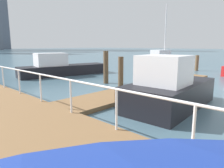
# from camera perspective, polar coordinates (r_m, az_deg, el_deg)

# --- Properties ---
(ground_plane) EXTENTS (300.00, 300.00, 0.00)m
(ground_plane) POSITION_cam_1_polar(r_m,az_deg,el_deg) (16.36, -21.16, 1.08)
(ground_plane) COLOR #476675
(floating_dock) EXTENTS (13.42, 2.00, 0.18)m
(floating_dock) POSITION_cam_1_polar(r_m,az_deg,el_deg) (12.25, 9.97, -0.92)
(floating_dock) COLOR olive
(floating_dock) RESTS_ON ground_plane
(boardwalk_railing) EXTENTS (0.06, 27.18, 1.08)m
(boardwalk_railing) POSITION_cam_1_polar(r_m,az_deg,el_deg) (5.10, 1.28, -3.55)
(boardwalk_railing) COLOR white
(boardwalk_railing) RESTS_ON boardwalk
(dock_piling_0) EXTENTS (0.34, 0.34, 1.54)m
(dock_piling_0) POSITION_cam_1_polar(r_m,az_deg,el_deg) (22.47, 22.34, 5.39)
(dock_piling_0) COLOR brown
(dock_piling_0) RESTS_ON ground_plane
(dock_piling_1) EXTENTS (0.33, 0.33, 2.15)m
(dock_piling_1) POSITION_cam_1_polar(r_m,az_deg,el_deg) (13.76, -1.69, 4.63)
(dock_piling_1) COLOR brown
(dock_piling_1) RESTS_ON ground_plane
(dock_piling_2) EXTENTS (0.32, 0.32, 1.83)m
(dock_piling_2) POSITION_cam_1_polar(r_m,az_deg,el_deg) (12.67, 2.42, 3.40)
(dock_piling_2) COLOR brown
(dock_piling_2) RESTS_ON ground_plane
(moored_boat_0) EXTENTS (6.86, 2.31, 7.46)m
(moored_boat_0) POSITION_cam_1_polar(r_m,az_deg,el_deg) (27.18, 14.00, 6.59)
(moored_boat_0) COLOR black
(moored_boat_0) RESTS_ON ground_plane
(moored_boat_2) EXTENTS (4.71, 2.43, 2.14)m
(moored_boat_2) POSITION_cam_1_polar(r_m,az_deg,el_deg) (8.66, 15.42, -1.40)
(moored_boat_2) COLOR black
(moored_boat_2) RESTS_ON ground_plane
(moored_boat_4) EXTENTS (7.71, 3.23, 1.89)m
(moored_boat_4) POSITION_cam_1_polar(r_m,az_deg,el_deg) (18.05, -13.73, 4.41)
(moored_boat_4) COLOR black
(moored_boat_4) RESTS_ON ground_plane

